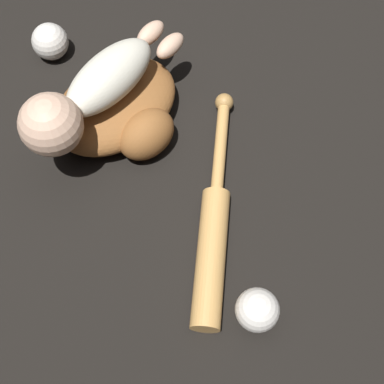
% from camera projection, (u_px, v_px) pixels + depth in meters
% --- Properties ---
extents(ground_plane, '(6.00, 6.00, 0.00)m').
position_uv_depth(ground_plane, '(148.00, 124.00, 1.15)').
color(ground_plane, black).
extents(baseball_glove, '(0.31, 0.28, 0.10)m').
position_uv_depth(baseball_glove, '(121.00, 110.00, 1.11)').
color(baseball_glove, '#935B2D').
rests_on(baseball_glove, ground).
extents(baby_figure, '(0.40, 0.20, 0.12)m').
position_uv_depth(baby_figure, '(87.00, 94.00, 1.00)').
color(baby_figure, silver).
rests_on(baby_figure, baseball_glove).
extents(baseball_bat, '(0.35, 0.41, 0.05)m').
position_uv_depth(baseball_bat, '(213.00, 230.00, 1.01)').
color(baseball_bat, tan).
rests_on(baseball_bat, ground).
extents(baseball, '(0.08, 0.08, 0.08)m').
position_uv_depth(baseball, '(257.00, 310.00, 0.93)').
color(baseball, white).
rests_on(baseball, ground).
extents(baseball_spare, '(0.08, 0.08, 0.08)m').
position_uv_depth(baseball_spare, '(50.00, 42.00, 1.20)').
color(baseball_spare, white).
rests_on(baseball_spare, ground).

